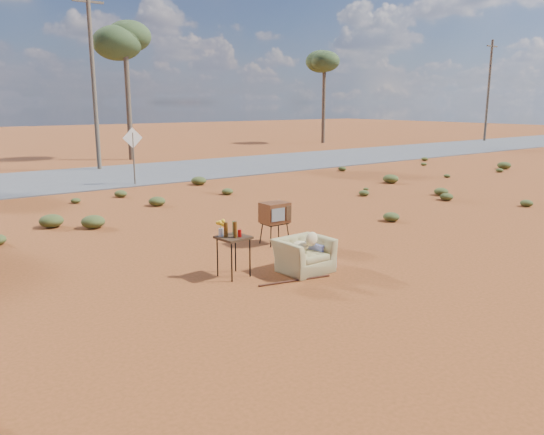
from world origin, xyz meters
TOP-DOWN VIEW (x-y plane):
  - ground at (0.00, 0.00)m, footprint 140.00×140.00m
  - highway at (0.00, 15.00)m, footprint 140.00×7.00m
  - armchair at (-0.07, -0.09)m, footprint 1.14×0.74m
  - tv_unit at (0.61, 1.81)m, footprint 0.60×0.49m
  - side_table at (-1.41, 0.45)m, footprint 0.58×0.58m
  - rusty_bar at (-0.65, -0.47)m, footprint 1.37×0.34m
  - road_sign at (1.50, 12.00)m, footprint 0.78×0.06m
  - eucalyptus_center at (5.00, 21.00)m, footprint 3.20×3.20m
  - eucalyptus_right at (22.00, 24.00)m, footprint 3.20×3.20m
  - utility_pole_center at (2.00, 17.50)m, footprint 1.40×0.20m
  - utility_pole_east at (34.00, 17.50)m, footprint 1.40×0.20m
  - scrub_patch at (-0.82, 4.41)m, footprint 17.49×8.07m

SIDE VIEW (x-z plane):
  - ground at x=0.00m, z-range 0.00..0.00m
  - rusty_bar at x=-0.65m, z-range 0.00..0.04m
  - highway at x=0.00m, z-range 0.00..0.04m
  - scrub_patch at x=-0.82m, z-range -0.03..0.30m
  - armchair at x=-0.07m, z-range -0.03..0.82m
  - tv_unit at x=0.61m, z-range 0.23..1.17m
  - side_table at x=-1.41m, z-range 0.25..1.31m
  - road_sign at x=1.50m, z-range 0.41..2.60m
  - utility_pole_center at x=2.00m, z-range 0.15..8.15m
  - utility_pole_east at x=34.00m, z-range 0.15..8.15m
  - eucalyptus_right at x=22.00m, z-range 2.39..9.49m
  - eucalyptus_center at x=5.00m, z-range 2.63..10.23m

